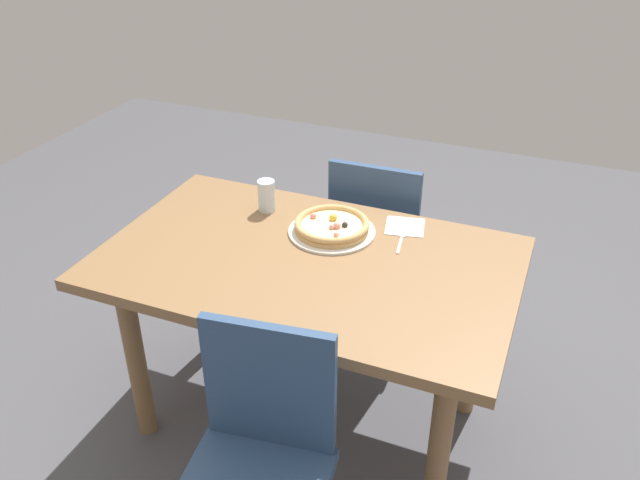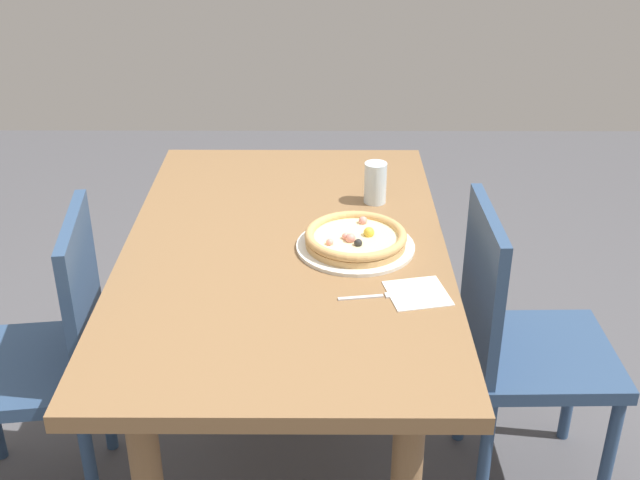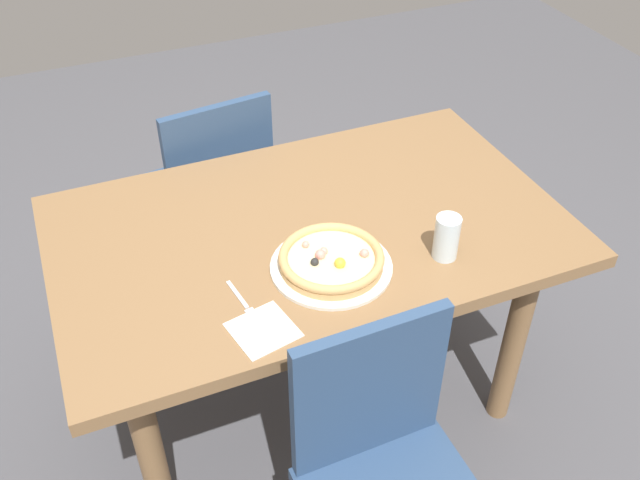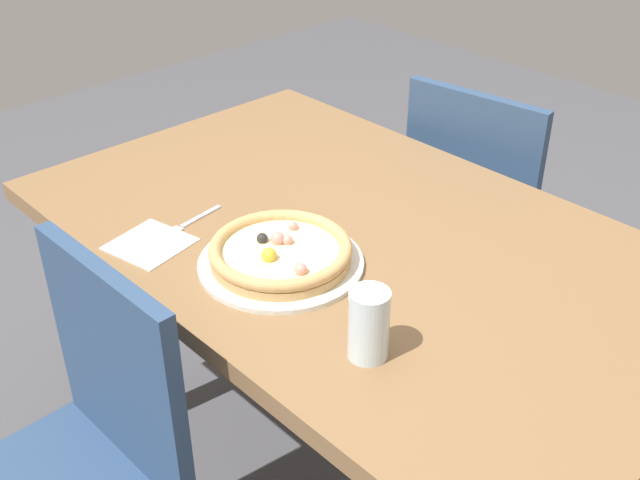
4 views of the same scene
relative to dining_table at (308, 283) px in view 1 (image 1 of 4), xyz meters
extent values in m
plane|color=#4C4C51|center=(0.00, 0.00, -0.65)|extent=(6.00, 6.00, 0.00)
cube|color=olive|center=(0.00, 0.00, 0.08)|extent=(1.41, 0.87, 0.04)
cylinder|color=olive|center=(-0.56, -0.29, -0.29)|extent=(0.07, 0.07, 0.72)
cylinder|color=olive|center=(0.56, -0.29, -0.29)|extent=(0.07, 0.07, 0.72)
cylinder|color=olive|center=(-0.56, 0.29, -0.29)|extent=(0.07, 0.07, 0.72)
cylinder|color=olive|center=(0.56, 0.29, -0.29)|extent=(0.07, 0.07, 0.72)
cube|color=navy|center=(0.11, -0.53, 0.02)|extent=(0.38, 0.08, 0.42)
cylinder|color=navy|center=(-0.11, 0.88, -0.44)|extent=(0.04, 0.04, 0.43)
cylinder|color=navy|center=(0.23, 0.89, -0.44)|extent=(0.04, 0.04, 0.43)
cylinder|color=navy|center=(-0.11, 0.54, -0.44)|extent=(0.04, 0.04, 0.43)
cylinder|color=navy|center=(0.23, 0.55, -0.44)|extent=(0.04, 0.04, 0.43)
cube|color=navy|center=(0.06, 0.71, -0.21)|extent=(0.41, 0.41, 0.04)
cube|color=navy|center=(0.07, 0.53, 0.02)|extent=(0.38, 0.04, 0.42)
cylinder|color=silver|center=(0.02, 0.19, 0.11)|extent=(0.32, 0.32, 0.01)
cylinder|color=tan|center=(0.02, 0.19, 0.12)|extent=(0.27, 0.27, 0.02)
cylinder|color=beige|center=(0.02, 0.19, 0.14)|extent=(0.23, 0.23, 0.01)
torus|color=tan|center=(0.02, 0.19, 0.14)|extent=(0.27, 0.27, 0.02)
sphere|color=#E58C7F|center=(0.03, 0.16, 0.14)|extent=(0.02, 0.02, 0.02)
sphere|color=#262626|center=(0.06, 0.19, 0.14)|extent=(0.02, 0.02, 0.02)
sphere|color=#E58C7F|center=(0.04, 0.17, 0.15)|extent=(0.03, 0.03, 0.03)
sphere|color=#E58C7F|center=(-0.07, 0.21, 0.15)|extent=(0.02, 0.02, 0.02)
sphere|color=#E58C7F|center=(0.06, 0.12, 0.14)|extent=(0.02, 0.02, 0.02)
sphere|color=gold|center=(0.01, 0.22, 0.15)|extent=(0.03, 0.03, 0.03)
cube|color=silver|center=(0.27, 0.19, 0.11)|extent=(0.03, 0.11, 0.00)
cube|color=silver|center=(0.26, 0.28, 0.11)|extent=(0.03, 0.05, 0.00)
cylinder|color=silver|center=(-0.28, 0.26, 0.17)|extent=(0.07, 0.07, 0.12)
cube|color=white|center=(0.25, 0.33, 0.11)|extent=(0.17, 0.17, 0.00)
camera|label=1|loc=(0.75, -1.73, 1.30)|focal=36.90mm
camera|label=2|loc=(1.91, 0.10, 1.12)|focal=45.22mm
camera|label=3|loc=(0.56, 1.44, 1.31)|focal=39.58mm
camera|label=4|loc=(-0.94, 0.98, 0.93)|focal=43.72mm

